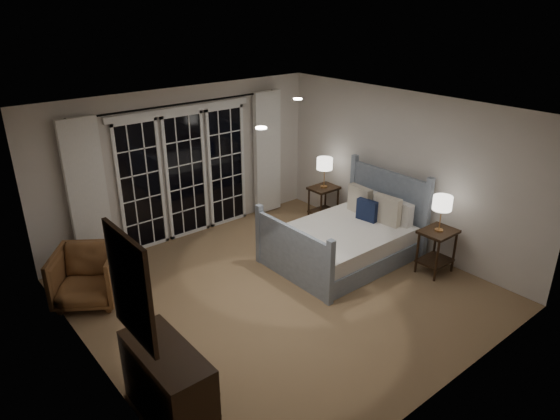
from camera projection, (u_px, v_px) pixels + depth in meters
floor at (281, 292)px, 6.92m from camera, size 5.00×5.00×0.00m
ceiling at (281, 113)px, 5.94m from camera, size 5.00×5.00×0.00m
wall_left at (87, 272)px, 4.96m from camera, size 0.02×5.00×2.50m
wall_right at (402, 170)px, 7.89m from camera, size 0.02×5.00×2.50m
wall_back at (184, 164)px, 8.20m from camera, size 5.00×0.02×2.50m
wall_front at (451, 290)px, 4.65m from camera, size 5.00×0.02×2.50m
french_doors at (186, 174)px, 8.24m from camera, size 2.50×0.04×2.20m
curtain_rod at (182, 104)px, 7.74m from camera, size 3.50×0.03×0.03m
curtain_left at (88, 195)px, 7.19m from camera, size 0.55×0.10×2.25m
curtain_right at (267, 153)px, 9.12m from camera, size 0.55×0.10×2.25m
downlight_a at (298, 99)px, 6.84m from camera, size 0.12×0.12×0.01m
downlight_b at (261, 128)px, 5.31m from camera, size 0.12×0.12×0.01m
bed at (345, 240)px, 7.72m from camera, size 2.11×1.51×1.23m
nightstand_left at (437, 245)px, 7.27m from camera, size 0.52×0.42×0.68m
nightstand_right at (323, 199)px, 9.01m from camera, size 0.50×0.40×0.65m
lamp_left at (442, 204)px, 7.02m from camera, size 0.27×0.27×0.53m
lamp_right at (325, 164)px, 8.75m from camera, size 0.28×0.28×0.54m
armchair at (87, 276)px, 6.59m from camera, size 1.13×1.14×0.75m
dresser at (168, 384)px, 4.73m from camera, size 0.47×1.11×0.78m
mirror at (130, 287)px, 4.14m from camera, size 0.05×0.85×1.00m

